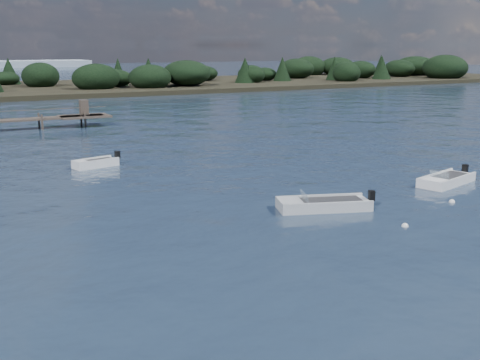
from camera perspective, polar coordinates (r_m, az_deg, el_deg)
ground at (r=75.41m, az=-19.68°, el=5.71°), size 400.00×400.00×0.00m
dinghy_mid_white_b at (r=38.25m, az=18.97°, el=-0.14°), size 4.78×2.79×1.17m
tender_far_white at (r=42.42m, az=-13.52°, el=1.43°), size 3.46×1.89×1.16m
dinghy_mid_white_a at (r=30.96m, az=7.90°, el=-2.48°), size 5.08×3.19×1.18m
buoy_b at (r=28.85m, az=15.37°, el=-4.27°), size 0.32×0.32×0.32m
buoy_d at (r=33.97m, az=19.45°, el=-2.00°), size 0.32×0.32×0.32m
buoy_e at (r=45.49m, az=-13.37°, el=1.97°), size 0.32×0.32×0.32m
far_headland at (r=119.88m, az=-10.81°, el=9.48°), size 190.00×40.00×5.80m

